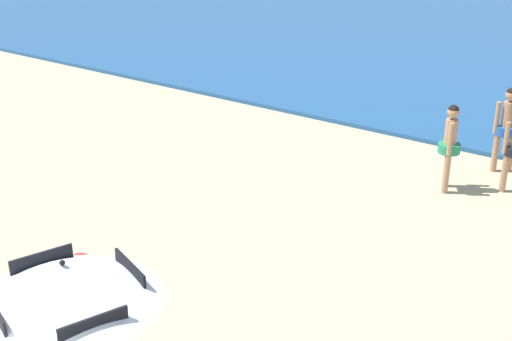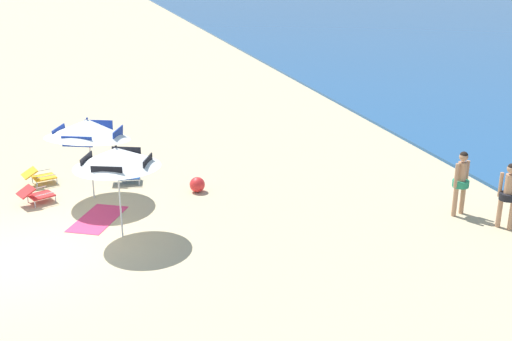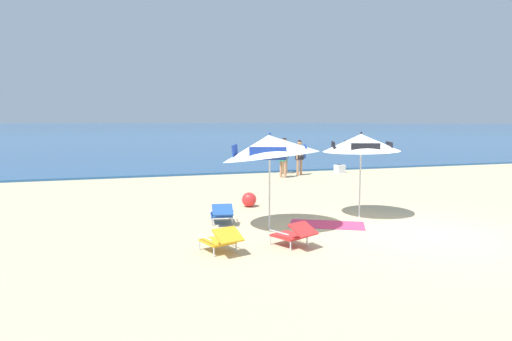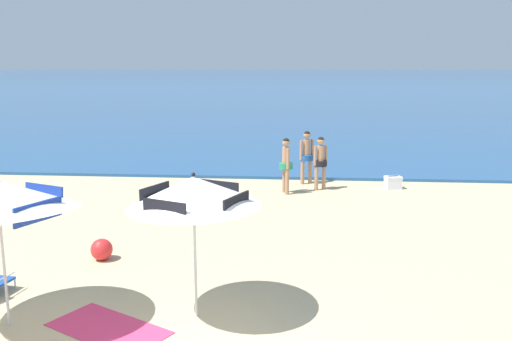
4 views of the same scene
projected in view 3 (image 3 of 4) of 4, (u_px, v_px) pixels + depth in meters
ground_plane at (427, 235)px, 9.75m from camera, size 800.00×800.00×0.00m
ocean_water at (121, 125)px, 399.73m from camera, size 800.00×800.00×0.10m
beach_umbrella_striped_main at (270, 146)px, 10.06m from camera, size 3.20×3.19×2.36m
beach_umbrella_striped_second at (361, 143)px, 11.38m from camera, size 2.26×2.25×2.26m
lounge_chair_under_umbrella at (222, 213)px, 10.82m from camera, size 0.67×0.96×0.52m
lounge_chair_beside_umbrella at (294, 234)px, 8.83m from camera, size 0.84×1.02×0.52m
lounge_chair_facing_sea at (221, 239)px, 8.41m from camera, size 0.77×1.00×0.52m
person_standing_near_shore at (284, 153)px, 21.29m from camera, size 0.45×0.43×1.75m
person_standing_beside at (283, 156)px, 19.73m from camera, size 0.41×0.48×1.69m
person_wading_in at (299, 155)px, 20.62m from camera, size 0.43×0.41×1.67m
cooler_box at (340, 169)px, 21.70m from camera, size 0.57×0.46×0.43m
beach_ball at (249, 200)px, 13.01m from camera, size 0.43×0.43×0.43m
beach_towel at (327, 225)px, 10.74m from camera, size 2.01×1.65×0.01m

